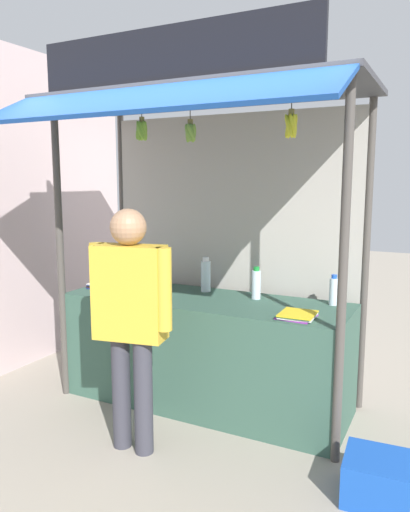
% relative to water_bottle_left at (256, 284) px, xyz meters
% --- Properties ---
extents(ground_plane, '(20.00, 20.00, 0.00)m').
position_rel_water_bottle_left_xyz_m(ground_plane, '(-0.37, -0.18, -1.01)').
color(ground_plane, '#9E9384').
extents(stall_counter, '(2.33, 0.78, 0.89)m').
position_rel_water_bottle_left_xyz_m(stall_counter, '(-0.37, -0.18, -0.57)').
color(stall_counter, '#385B4C').
rests_on(stall_counter, ground).
extents(stall_structure, '(2.53, 1.62, 2.85)m').
position_rel_water_bottle_left_xyz_m(stall_structure, '(-0.37, -0.06, 0.72)').
color(stall_structure, '#4C4742').
rests_on(stall_structure, ground).
extents(water_bottle_left, '(0.07, 0.07, 0.26)m').
position_rel_water_bottle_left_xyz_m(water_bottle_left, '(0.00, 0.00, 0.00)').
color(water_bottle_left, silver).
rests_on(water_bottle_left, stall_counter).
extents(water_bottle_front_left, '(0.08, 0.08, 0.30)m').
position_rel_water_bottle_left_xyz_m(water_bottle_front_left, '(-0.49, 0.06, 0.02)').
color(water_bottle_front_left, silver).
rests_on(water_bottle_front_left, stall_counter).
extents(water_bottle_rear_center, '(0.07, 0.07, 0.24)m').
position_rel_water_bottle_left_xyz_m(water_bottle_rear_center, '(0.60, 0.08, -0.01)').
color(water_bottle_rear_center, silver).
rests_on(water_bottle_rear_center, stall_counter).
extents(magazine_stack_front_right, '(0.26, 0.28, 0.04)m').
position_rel_water_bottle_left_xyz_m(magazine_stack_front_right, '(0.46, -0.39, -0.10)').
color(magazine_stack_front_right, purple).
rests_on(magazine_stack_front_right, stall_counter).
extents(magazine_stack_far_right, '(0.22, 0.31, 0.05)m').
position_rel_water_bottle_left_xyz_m(magazine_stack_far_right, '(-1.38, -0.20, -0.10)').
color(magazine_stack_far_right, blue).
rests_on(magazine_stack_far_right, stall_counter).
extents(banana_bunch_leftmost, '(0.10, 0.09, 0.25)m').
position_rel_water_bottle_left_xyz_m(banana_bunch_leftmost, '(-0.63, -0.67, 1.18)').
color(banana_bunch_leftmost, '#332D23').
extents(banana_bunch_rightmost, '(0.09, 0.09, 0.27)m').
position_rel_water_bottle_left_xyz_m(banana_bunch_rightmost, '(0.46, -0.67, 1.16)').
color(banana_bunch_rightmost, '#332D23').
extents(banana_bunch_inner_right, '(0.10, 0.10, 0.27)m').
position_rel_water_bottle_left_xyz_m(banana_bunch_inner_right, '(-0.23, -0.67, 1.14)').
color(banana_bunch_inner_right, '#332D23').
extents(vendor_person, '(0.63, 0.28, 1.66)m').
position_rel_water_bottle_left_xyz_m(vendor_person, '(-0.49, -1.05, -0.01)').
color(vendor_person, '#383842').
rests_on(vendor_person, ground).
extents(plastic_crate, '(0.39, 0.39, 0.26)m').
position_rel_water_bottle_left_xyz_m(plastic_crate, '(1.09, -0.86, -0.89)').
color(plastic_crate, '#194CB2').
rests_on(plastic_crate, ground).
extents(neighbour_wall, '(0.20, 2.40, 3.09)m').
position_rel_water_bottle_left_xyz_m(neighbour_wall, '(-2.45, 0.12, 0.53)').
color(neighbour_wall, beige).
rests_on(neighbour_wall, ground).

